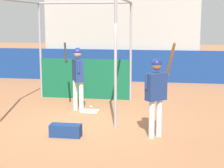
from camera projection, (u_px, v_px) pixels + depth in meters
ground_plane at (82, 125)px, 9.29m from camera, size 60.00×60.00×0.00m
outfield_wall at (120, 65)px, 15.68m from camera, size 24.00×0.12×1.32m
bleacher_section at (126, 38)px, 17.51m from camera, size 6.50×4.00×3.40m
batting_cage at (80, 60)px, 11.51m from camera, size 3.07×3.26×3.13m
home_plate at (90, 111)px, 10.65m from camera, size 0.44×0.44×0.02m
player_batter at (78, 73)px, 10.52m from camera, size 0.73×0.73×1.92m
player_waiting at (156, 90)px, 8.16m from camera, size 0.66×0.76×2.12m
equipment_bag at (66, 130)px, 8.35m from camera, size 0.70×0.28×0.28m
baseball at (91, 107)px, 11.05m from camera, size 0.07×0.07×0.07m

